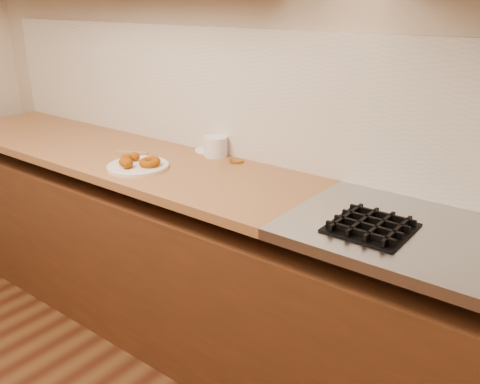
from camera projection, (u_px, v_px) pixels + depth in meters
name	position (u px, v px, depth m)	size (l,w,h in m)	color
wall_back	(249.00, 63.00, 2.29)	(4.00, 0.02, 2.70)	beige
base_cabinet	(209.00, 277.00, 2.40)	(3.60, 0.60, 0.77)	#502714
butcher_block	(111.00, 153.00, 2.59)	(2.30, 0.62, 0.04)	#9C6339
backsplash	(248.00, 96.00, 2.33)	(3.60, 0.02, 0.60)	beige
burner_grates	(473.00, 253.00, 1.52)	(0.91, 0.26, 0.03)	black
donut_plate	(138.00, 166.00, 2.30)	(0.28, 0.28, 0.02)	silver
ring_donut	(150.00, 162.00, 2.28)	(0.10, 0.10, 0.03)	#935005
fried_dough_chunks	(128.00, 160.00, 2.29)	(0.14, 0.16, 0.05)	#935005
plastic_tub	(216.00, 146.00, 2.47)	(0.11, 0.11, 0.10)	silver
tub_lid	(208.00, 150.00, 2.56)	(0.13, 0.13, 0.01)	white
brass_jar_lid	(237.00, 161.00, 2.39)	(0.07, 0.07, 0.01)	#B37025
wooden_utensil	(132.00, 153.00, 2.51)	(0.16, 0.02, 0.01)	#9C7850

